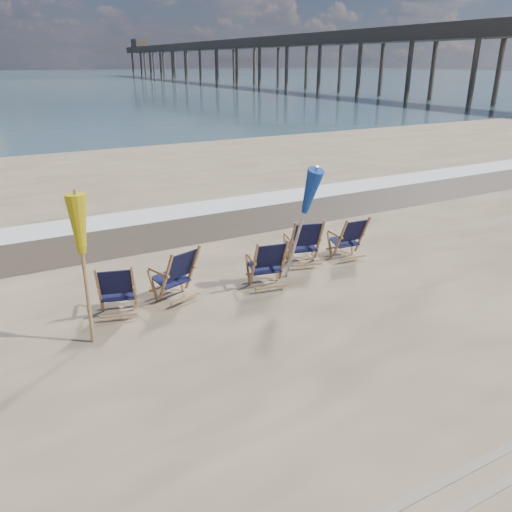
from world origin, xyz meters
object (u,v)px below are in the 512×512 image
Objects in this scene: beach_chair_0 at (134,289)px; beach_chair_1 at (193,270)px; beach_chair_4 at (362,236)px; umbrella_yellow at (79,233)px; umbrella_blue at (300,190)px; beach_chair_3 at (319,242)px; fishing_pier at (251,56)px; beach_chair_2 at (284,262)px.

beach_chair_1 reaches higher than beach_chair_0.
beach_chair_1 is 3.86m from beach_chair_4.
umbrella_blue reaches higher than umbrella_yellow.
umbrella_yellow reaches higher than beach_chair_0.
beach_chair_3 is (2.80, 0.11, 0.01)m from beach_chair_1.
beach_chair_1 is 0.46× the size of umbrella_yellow.
beach_chair_0 is 0.99× the size of beach_chair_4.
fishing_pier reaches higher than beach_chair_0.
beach_chair_0 is 0.01× the size of fishing_pier.
beach_chair_3 is (1.19, 0.55, 0.02)m from beach_chair_2.
umbrella_blue is 80.40m from fishing_pier.
beach_chair_2 is 1.03× the size of beach_chair_4.
beach_chair_4 is at bearing -161.00° from beach_chair_0.
beach_chair_2 is at bearing 4.21° from umbrella_yellow.
beach_chair_2 is 0.45× the size of umbrella_yellow.
beach_chair_0 is 1.16m from beach_chair_1.
fishing_pier is (40.76, 71.71, 2.93)m from umbrella_yellow.
beach_chair_2 is at bearing 16.18° from beach_chair_4.
beach_chair_2 reaches higher than beach_chair_4.
umbrella_yellow is 3.90m from umbrella_blue.
beach_chair_4 is (1.05, -0.08, -0.04)m from beach_chair_3.
fishing_pier reaches higher than beach_chair_2.
beach_chair_3 is 4.94m from umbrella_yellow.
beach_chair_0 is 0.94× the size of beach_chair_1.
beach_chair_4 is at bearing 12.38° from umbrella_blue.
beach_chair_2 is at bearing 40.03° from beach_chair_3.
fishing_pier reaches higher than beach_chair_3.
beach_chair_3 is 0.45× the size of umbrella_blue.
umbrella_blue is (-1.89, -0.42, 1.31)m from beach_chair_4.
beach_chair_3 is at bearing -144.35° from beach_chair_2.
beach_chair_0 is 1.54m from umbrella_yellow.
beach_chair_1 is at bearing 17.28° from beach_chair_3.
fishing_pier is at bearing -112.01° from beach_chair_4.
beach_chair_0 is 81.79m from fishing_pier.
beach_chair_1 is at bearing 4.63° from beach_chair_4.
umbrella_yellow is at bearing -119.61° from fishing_pier.
umbrella_blue reaches higher than beach_chair_0.
fishing_pier reaches higher than umbrella_yellow.
beach_chair_1 is at bearing 168.80° from umbrella_blue.
fishing_pier is (39.97, 71.24, 4.16)m from beach_chair_0.
beach_chair_3 is 1.61m from umbrella_blue.
beach_chair_4 is 79.23m from fishing_pier.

